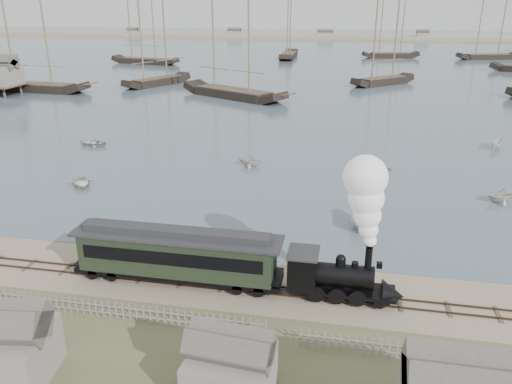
# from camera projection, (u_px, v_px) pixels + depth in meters

# --- Properties ---
(ground) EXTENTS (600.00, 600.00, 0.00)m
(ground) POSITION_uv_depth(u_px,v_px,m) (243.00, 273.00, 36.45)
(ground) COLOR tan
(ground) RESTS_ON ground
(harbor_water) EXTENTS (600.00, 336.00, 0.06)m
(harbor_water) POSITION_uv_depth(u_px,v_px,m) (338.00, 53.00, 192.24)
(harbor_water) COLOR #42515F
(harbor_water) RESTS_ON ground
(rail_track) EXTENTS (120.00, 1.80, 0.16)m
(rail_track) POSITION_uv_depth(u_px,v_px,m) (237.00, 287.00, 34.60)
(rail_track) COLOR #3D2B21
(rail_track) RESTS_ON ground
(picket_fence_west) EXTENTS (19.00, 0.10, 1.20)m
(picket_fence_west) POSITION_uv_depth(u_px,v_px,m) (118.00, 319.00, 31.19)
(picket_fence_west) COLOR slate
(picket_fence_west) RESTS_ON ground
(picket_fence_east) EXTENTS (15.00, 0.10, 1.20)m
(picket_fence_east) POSITION_uv_depth(u_px,v_px,m) (436.00, 363.00, 27.34)
(picket_fence_east) COLOR slate
(picket_fence_east) RESTS_ON ground
(shed_left) EXTENTS (5.00, 4.00, 4.10)m
(shed_left) POSITION_uv_depth(u_px,v_px,m) (6.00, 377.00, 26.32)
(shed_left) COLOR slate
(shed_left) RESTS_ON ground
(far_spit) EXTENTS (500.00, 20.00, 1.80)m
(far_spit) POSITION_uv_depth(u_px,v_px,m) (344.00, 38.00, 265.57)
(far_spit) COLOR tan
(far_spit) RESTS_ON ground
(locomotive) EXTENTS (7.65, 2.86, 9.54)m
(locomotive) POSITION_uv_depth(u_px,v_px,m) (358.00, 240.00, 31.62)
(locomotive) COLOR black
(locomotive) RESTS_ON ground
(passenger_coach) EXTENTS (14.68, 2.83, 3.57)m
(passenger_coach) POSITION_uv_depth(u_px,v_px,m) (177.00, 253.00, 34.57)
(passenger_coach) COLOR black
(passenger_coach) RESTS_ON ground
(beached_dinghy) EXTENTS (3.95, 4.66, 0.82)m
(beached_dinghy) POSITION_uv_depth(u_px,v_px,m) (124.00, 258.00, 37.69)
(beached_dinghy) COLOR beige
(beached_dinghy) RESTS_ON ground
(rowboat_0) EXTENTS (4.43, 4.25, 0.75)m
(rowboat_0) POSITION_uv_depth(u_px,v_px,m) (81.00, 183.00, 53.30)
(rowboat_0) COLOR beige
(rowboat_0) RESTS_ON harbor_water
(rowboat_1) EXTENTS (2.71, 3.08, 1.52)m
(rowboat_1) POSITION_uv_depth(u_px,v_px,m) (250.00, 160.00, 59.63)
(rowboat_1) COLOR beige
(rowboat_1) RESTS_ON harbor_water
(rowboat_2) EXTENTS (4.01, 1.54, 1.54)m
(rowboat_2) POSITION_uv_depth(u_px,v_px,m) (359.00, 218.00, 43.64)
(rowboat_2) COLOR beige
(rowboat_2) RESTS_ON harbor_water
(rowboat_3) EXTENTS (3.16, 4.11, 0.79)m
(rowboat_3) POSITION_uv_depth(u_px,v_px,m) (375.00, 168.00, 57.93)
(rowboat_3) COLOR beige
(rowboat_3) RESTS_ON harbor_water
(rowboat_4) EXTENTS (3.28, 3.52, 1.50)m
(rowboat_4) POSITION_uv_depth(u_px,v_px,m) (501.00, 195.00, 48.91)
(rowboat_4) COLOR beige
(rowboat_4) RESTS_ON harbor_water
(rowboat_5) EXTENTS (3.26, 2.56, 1.20)m
(rowboat_5) POSITION_uv_depth(u_px,v_px,m) (496.00, 144.00, 66.78)
(rowboat_5) COLOR beige
(rowboat_5) RESTS_ON harbor_water
(rowboat_6) EXTENTS (3.14, 4.14, 0.81)m
(rowboat_6) POSITION_uv_depth(u_px,v_px,m) (92.00, 143.00, 68.29)
(rowboat_6) COLOR beige
(rowboat_6) RESTS_ON harbor_water
(schooner_0) EXTENTS (25.00, 7.74, 20.00)m
(schooner_0) POSITION_uv_depth(u_px,v_px,m) (29.00, 44.00, 106.22)
(schooner_0) COLOR black
(schooner_0) RESTS_ON harbor_water
(schooner_1) EXTENTS (12.06, 18.53, 20.00)m
(schooner_1) POSITION_uv_depth(u_px,v_px,m) (154.00, 41.00, 113.95)
(schooner_1) COLOR black
(schooner_1) RESTS_ON harbor_water
(schooner_2) EXTENTS (24.65, 17.32, 20.00)m
(schooner_2) POSITION_uv_depth(u_px,v_px,m) (232.00, 47.00, 98.95)
(schooner_2) COLOR black
(schooner_2) RESTS_ON harbor_water
(schooner_3) EXTENTS (15.66, 15.29, 20.00)m
(schooner_3) POSITION_uv_depth(u_px,v_px,m) (386.00, 41.00, 114.55)
(schooner_3) COLOR black
(schooner_3) RESTS_ON harbor_water
(schooner_6) EXTENTS (23.29, 9.69, 20.00)m
(schooner_6) POSITION_uv_depth(u_px,v_px,m) (143.00, 31.00, 154.35)
(schooner_6) COLOR black
(schooner_6) RESTS_ON harbor_water
(schooner_7) EXTENTS (5.58, 22.34, 20.00)m
(schooner_7) POSITION_uv_depth(u_px,v_px,m) (289.00, 28.00, 169.95)
(schooner_7) COLOR black
(schooner_7) RESTS_ON harbor_water
(schooner_8) EXTENTS (20.06, 8.90, 20.00)m
(schooner_8) POSITION_uv_depth(u_px,v_px,m) (393.00, 28.00, 170.58)
(schooner_8) COLOR black
(schooner_8) RESTS_ON harbor_water
(schooner_9) EXTENTS (21.49, 11.06, 20.00)m
(schooner_9) POSITION_uv_depth(u_px,v_px,m) (492.00, 28.00, 166.59)
(schooner_9) COLOR black
(schooner_9) RESTS_ON harbor_water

